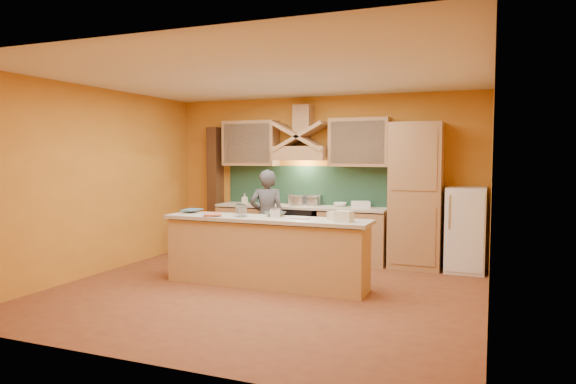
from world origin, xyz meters
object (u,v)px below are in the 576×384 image
at_px(person, 267,217).
at_px(stove, 300,233).
at_px(kitchen_scale, 275,213).
at_px(mixing_bowl, 275,214).
at_px(fridge, 466,230).

bearing_deg(person, stove, -135.56).
relative_size(person, kitchen_scale, 12.31).
xyz_separation_m(kitchen_scale, mixing_bowl, (-0.04, 0.10, -0.02)).
xyz_separation_m(fridge, mixing_bowl, (-2.43, -1.73, 0.33)).
xyz_separation_m(stove, mixing_bowl, (0.27, -1.73, 0.53)).
height_order(kitchen_scale, mixing_bowl, kitchen_scale).
xyz_separation_m(stove, fridge, (2.70, 0.00, 0.20)).
bearing_deg(stove, person, -115.62).
relative_size(fridge, person, 0.83).
bearing_deg(fridge, kitchen_scale, -142.44).
bearing_deg(stove, kitchen_scale, -80.28).
xyz_separation_m(fridge, kitchen_scale, (-2.39, -1.83, 0.35)).
distance_m(kitchen_scale, mixing_bowl, 0.11).
distance_m(person, kitchen_scale, 1.34).
relative_size(person, mixing_bowl, 5.81).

